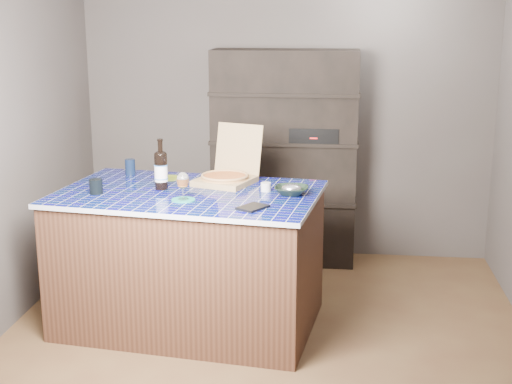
# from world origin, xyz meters

# --- Properties ---
(room) EXTENTS (3.50, 3.50, 3.50)m
(room) POSITION_xyz_m (0.00, 0.00, 1.25)
(room) COLOR brown
(room) RESTS_ON ground
(shelving_unit) EXTENTS (1.20, 0.41, 1.80)m
(shelving_unit) POSITION_xyz_m (0.00, 1.53, 0.90)
(shelving_unit) COLOR black
(shelving_unit) RESTS_ON floor
(kitchen_island) EXTENTS (1.83, 1.29, 0.94)m
(kitchen_island) POSITION_xyz_m (-0.53, 0.15, 0.47)
(kitchen_island) COLOR #482B1C
(kitchen_island) RESTS_ON floor
(pizza_box) EXTENTS (0.48, 0.52, 0.39)m
(pizza_box) POSITION_xyz_m (-0.32, 0.42, 0.99)
(pizza_box) COLOR #9F7F52
(pizza_box) RESTS_ON kitchen_island
(mead_bottle) EXTENTS (0.09, 0.09, 0.34)m
(mead_bottle) POSITION_xyz_m (-0.73, 0.20, 1.07)
(mead_bottle) COLOR black
(mead_bottle) RESTS_ON kitchen_island
(teal_trivet) EXTENTS (0.15, 0.15, 0.01)m
(teal_trivet) POSITION_xyz_m (-0.52, -0.07, 0.94)
(teal_trivet) COLOR #1A8874
(teal_trivet) RESTS_ON kitchen_island
(wine_glass) EXTENTS (0.08, 0.08, 0.18)m
(wine_glass) POSITION_xyz_m (-0.52, -0.07, 1.06)
(wine_glass) COLOR white
(wine_glass) RESTS_ON teal_trivet
(tumbler) EXTENTS (0.09, 0.09, 0.10)m
(tumbler) POSITION_xyz_m (-1.12, 0.03, 0.99)
(tumbler) COLOR black
(tumbler) RESTS_ON kitchen_island
(dvd_case) EXTENTS (0.21, 0.22, 0.01)m
(dvd_case) POSITION_xyz_m (-0.06, -0.21, 0.95)
(dvd_case) COLOR black
(dvd_case) RESTS_ON kitchen_island
(bowl) EXTENTS (0.24, 0.24, 0.05)m
(bowl) POSITION_xyz_m (0.15, 0.16, 0.97)
(bowl) COLOR black
(bowl) RESTS_ON kitchen_island
(foil_contents) EXTENTS (0.13, 0.11, 0.06)m
(foil_contents) POSITION_xyz_m (0.15, 0.16, 0.98)
(foil_contents) COLOR silver
(foil_contents) RESTS_ON bowl
(white_jar) EXTENTS (0.07, 0.07, 0.06)m
(white_jar) POSITION_xyz_m (-0.02, 0.22, 0.97)
(white_jar) COLOR silver
(white_jar) RESTS_ON kitchen_island
(navy_cup) EXTENTS (0.07, 0.07, 0.12)m
(navy_cup) POSITION_xyz_m (-1.06, 0.60, 1.00)
(navy_cup) COLOR black
(navy_cup) RESTS_ON kitchen_island
(green_trivet) EXTENTS (0.18, 0.18, 0.01)m
(green_trivet) POSITION_xyz_m (-0.75, 0.52, 0.94)
(green_trivet) COLOR olive
(green_trivet) RESTS_ON kitchen_island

